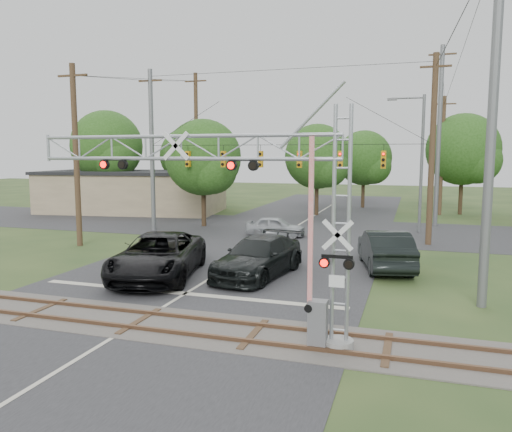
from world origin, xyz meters
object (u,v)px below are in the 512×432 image
(crossing_gantry, at_px, (239,198))
(streetlight, at_px, (419,156))
(car_dark, at_px, (259,257))
(pickup_black, at_px, (158,256))
(commercial_building, at_px, (133,191))
(traffic_signal_span, at_px, (293,153))
(sedan_silver, at_px, (276,227))

(crossing_gantry, height_order, streetlight, streetlight)
(car_dark, bearing_deg, pickup_black, -150.39)
(car_dark, relative_size, commercial_building, 0.34)
(crossing_gantry, distance_m, traffic_signal_span, 18.62)
(commercial_building, bearing_deg, crossing_gantry, -61.50)
(pickup_black, bearing_deg, streetlight, 43.83)
(car_dark, xyz_separation_m, streetlight, (6.91, 15.48, 4.49))
(pickup_black, relative_size, sedan_silver, 1.78)
(traffic_signal_span, bearing_deg, streetlight, 31.10)
(commercial_building, bearing_deg, sedan_silver, -38.29)
(pickup_black, xyz_separation_m, commercial_building, (-14.97, 22.47, 0.99))
(traffic_signal_span, height_order, sedan_silver, traffic_signal_span)
(traffic_signal_span, xyz_separation_m, car_dark, (0.98, -10.73, -4.76))
(traffic_signal_span, xyz_separation_m, sedan_silver, (-1.19, 0.12, -4.97))
(crossing_gantry, xyz_separation_m, car_dark, (-1.78, 7.63, -3.38))
(crossing_gantry, relative_size, traffic_signal_span, 0.53)
(pickup_black, xyz_separation_m, sedan_silver, (2.08, 12.48, -0.31))
(traffic_signal_span, distance_m, commercial_building, 21.18)
(crossing_gantry, relative_size, sedan_silver, 2.56)
(sedan_silver, bearing_deg, traffic_signal_span, -98.84)
(crossing_gantry, distance_m, commercial_building, 35.45)
(pickup_black, height_order, sedan_silver, pickup_black)
(crossing_gantry, xyz_separation_m, sedan_silver, (-3.95, 18.48, -3.59))
(car_dark, height_order, sedan_silver, car_dark)
(pickup_black, height_order, car_dark, pickup_black)
(crossing_gantry, height_order, pickup_black, crossing_gantry)
(traffic_signal_span, height_order, pickup_black, traffic_signal_span)
(crossing_gantry, bearing_deg, streetlight, 77.50)
(commercial_building, distance_m, streetlight, 26.89)
(crossing_gantry, distance_m, streetlight, 23.70)
(car_dark, xyz_separation_m, commercial_building, (-19.22, 20.84, 1.08))
(pickup_black, distance_m, commercial_building, 27.02)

